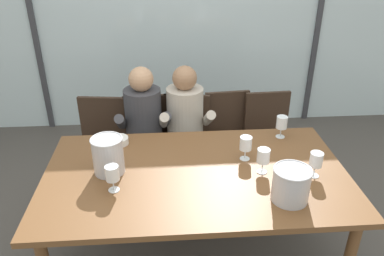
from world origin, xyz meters
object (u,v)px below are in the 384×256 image
chair_right_of_center (229,132)px  ice_bucket_primary (291,184)px  person_beige_jumper (186,125)px  ice_bucket_secondary (108,155)px  wine_glass_by_left_taster (263,156)px  wine_glass_by_right_taster (316,161)px  dining_table (196,181)px  tasting_bowl (119,141)px  person_charcoal_jacket (144,127)px  chair_near_curtain (102,139)px  wine_glass_center_pour (246,144)px  chair_near_window_right (268,133)px  chair_center (186,136)px  wine_glass_near_bucket (282,123)px  wine_glass_spare_empty (112,174)px  chair_left_of_center (148,137)px

chair_right_of_center → ice_bucket_primary: (0.14, -1.34, 0.36)m
person_beige_jumper → ice_bucket_secondary: size_ratio=4.73×
wine_glass_by_left_taster → wine_glass_by_right_taster: same height
chair_right_of_center → wine_glass_by_right_taster: wine_glass_by_right_taster is taller
dining_table → tasting_bowl: 0.70m
person_charcoal_jacket → tasting_bowl: (-0.17, -0.42, 0.11)m
person_charcoal_jacket → ice_bucket_secondary: bearing=-106.1°
ice_bucket_secondary → tasting_bowl: size_ratio=1.73×
ice_bucket_primary → tasting_bowl: size_ratio=1.56×
chair_near_curtain → tasting_bowl: (0.23, -0.55, 0.28)m
wine_glass_center_pour → chair_near_window_right: bearing=63.9°
chair_near_curtain → person_charcoal_jacket: person_charcoal_jacket is taller
chair_center → wine_glass_by_left_taster: (0.45, -1.00, 0.38)m
chair_center → wine_glass_near_bucket: 0.96m
wine_glass_by_right_taster → wine_glass_spare_empty: same height
dining_table → wine_glass_spare_empty: size_ratio=11.55×
dining_table → ice_bucket_primary: bearing=-31.3°
person_beige_jumper → wine_glass_spare_empty: bearing=-118.9°
chair_near_window_right → wine_glass_near_bucket: (-0.07, -0.54, 0.38)m
ice_bucket_primary → wine_glass_near_bucket: 0.78m
chair_near_curtain → chair_near_window_right: 1.54m
chair_near_curtain → chair_near_window_right: same height
ice_bucket_primary → wine_glass_by_right_taster: (0.23, 0.23, 0.01)m
person_beige_jumper → dining_table: bearing=-91.2°
chair_near_window_right → ice_bucket_primary: bearing=-102.9°
wine_glass_center_pour → wine_glass_by_right_taster: bearing=-30.4°
chair_near_window_right → wine_glass_spare_empty: 1.75m
ice_bucket_secondary → wine_glass_near_bucket: 1.32m
chair_center → ice_bucket_primary: size_ratio=3.85×
tasting_bowl → wine_glass_by_right_taster: (1.31, -0.52, 0.09)m
ice_bucket_primary → wine_glass_near_bucket: ice_bucket_primary is taller
chair_right_of_center → chair_near_window_right: 0.37m
ice_bucket_primary → ice_bucket_secondary: (-1.10, 0.37, 0.02)m
chair_near_curtain → person_beige_jumper: (0.76, -0.12, 0.17)m
ice_bucket_primary → wine_glass_by_left_taster: size_ratio=1.30×
chair_center → wine_glass_by_left_taster: bearing=-57.9°
wine_glass_spare_empty → wine_glass_by_right_taster: bearing=2.6°
chair_near_curtain → chair_left_of_center: size_ratio=1.00×
chair_left_of_center → tasting_bowl: size_ratio=5.99×
wine_glass_by_left_taster → chair_near_window_right: bearing=72.0°
chair_left_of_center → wine_glass_spare_empty: 1.21m
chair_near_window_right → person_beige_jumper: 0.81m
chair_right_of_center → wine_glass_by_left_taster: wine_glass_by_left_taster is taller
ice_bucket_primary → tasting_bowl: (-1.08, 0.75, -0.08)m
wine_glass_spare_empty → ice_bucket_primary: bearing=-9.0°
chair_left_of_center → person_charcoal_jacket: person_charcoal_jacket is taller
chair_near_curtain → wine_glass_by_left_taster: (1.21, -1.00, 0.38)m
person_beige_jumper → ice_bucket_primary: person_beige_jumper is taller
wine_glass_spare_empty → ice_bucket_secondary: bearing=103.2°
tasting_bowl → person_charcoal_jacket: bearing=68.6°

